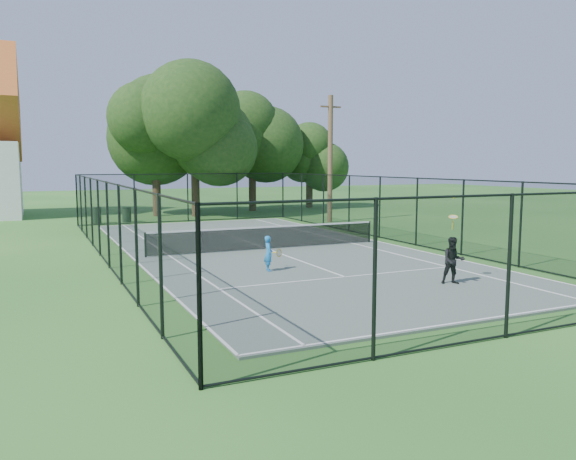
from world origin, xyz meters
name	(u,v)px	position (x,y,z in m)	size (l,w,h in m)	color
ground	(267,250)	(0.00, 0.00, 0.00)	(120.00, 120.00, 0.00)	#25581E
tennis_court	(267,250)	(0.00, 0.00, 0.03)	(11.00, 24.00, 0.06)	#596960
tennis_net	(267,237)	(0.00, 0.00, 0.58)	(10.08, 0.08, 0.95)	black
fence	(267,215)	(0.00, 0.00, 1.50)	(13.10, 26.10, 3.00)	black
tree_near_left	(155,137)	(-0.98, 17.69, 5.44)	(6.78, 6.78, 8.84)	#332114
tree_near_mid	(195,139)	(1.37, 16.22, 5.27)	(6.54, 6.54, 8.55)	#332114
tree_near_right	(252,142)	(6.58, 18.96, 5.23)	(5.97, 5.97, 8.24)	#332114
tree_far_right	(309,160)	(12.06, 20.13, 3.87)	(4.73, 4.73, 6.25)	#332114
trash_bin_left	(97,215)	(-5.35, 14.00, 0.51)	(0.58, 0.58, 1.02)	black
trash_bin_right	(127,215)	(-3.57, 14.10, 0.47)	(0.58, 0.58, 0.94)	black
utility_pole	(330,158)	(7.89, 9.00, 3.92)	(1.40, 0.30, 7.72)	#4C3823
player_blue	(269,253)	(-1.79, -4.46, 0.64)	(0.75, 0.47, 1.17)	#187CD0
player_black	(453,260)	(2.39, -8.59, 0.76)	(0.84, 0.87, 2.56)	black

